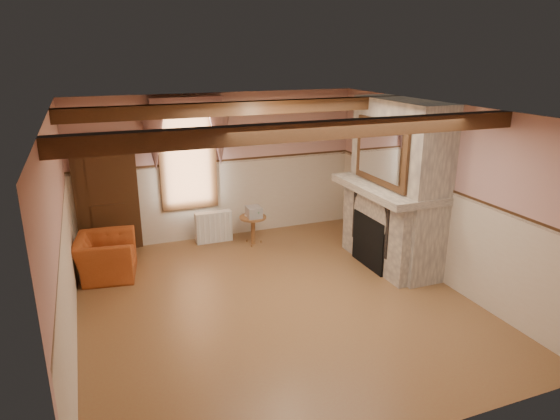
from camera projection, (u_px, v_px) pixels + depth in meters
name	position (u px, v px, depth m)	size (l,w,h in m)	color
floor	(275.00, 301.00, 7.37)	(5.50, 6.00, 0.01)	brown
ceiling	(274.00, 110.00, 6.51)	(5.50, 6.00, 0.01)	silver
wall_back	(219.00, 167.00, 9.60)	(5.50, 0.02, 2.80)	tan
wall_front	(399.00, 312.00, 4.28)	(5.50, 0.02, 2.80)	tan
wall_left	(61.00, 238.00, 5.98)	(0.02, 6.00, 2.80)	tan
wall_right	(437.00, 192.00, 7.90)	(0.02, 6.00, 2.80)	tan
wainscot	(275.00, 255.00, 7.14)	(5.50, 6.00, 1.50)	beige
chair_rail	(275.00, 205.00, 6.91)	(5.50, 6.00, 0.08)	black
firebox	(372.00, 241.00, 8.46)	(0.20, 0.95, 0.90)	black
armchair	(106.00, 256.00, 8.13)	(1.03, 0.90, 0.67)	#994219
side_table	(253.00, 230.00, 9.49)	(0.51, 0.51, 0.55)	brown
book_stack	(254.00, 212.00, 9.35)	(0.26, 0.32, 0.20)	#B7AD8C
radiator	(214.00, 227.00, 9.59)	(0.70, 0.18, 0.60)	silver
bowl	(387.00, 181.00, 8.28)	(0.37, 0.37, 0.09)	brown
mantel_clock	(366.00, 169.00, 8.87)	(0.14, 0.24, 0.20)	black
oil_lamp	(377.00, 172.00, 8.53)	(0.11, 0.11, 0.28)	#BD8635
candle_red	(409.00, 188.00, 7.73)	(0.06, 0.06, 0.16)	#AA2214
jar_yellow	(400.00, 186.00, 7.94)	(0.06, 0.06, 0.12)	gold
fireplace	(397.00, 185.00, 8.32)	(0.85, 2.00, 2.80)	gray
mantel	(388.00, 188.00, 8.27)	(1.05, 2.05, 0.12)	gray
overmantel_mirror	(381.00, 153.00, 8.02)	(0.06, 1.44, 1.04)	silver
door	(107.00, 196.00, 8.92)	(1.10, 0.10, 2.10)	black
window	(188.00, 157.00, 9.29)	(1.06, 0.08, 2.02)	white
window_drapes	(187.00, 125.00, 9.02)	(1.30, 0.14, 1.40)	gray
ceiling_beam_front	(313.00, 131.00, 5.48)	(5.50, 0.18, 0.20)	black
ceiling_beam_back	(246.00, 108.00, 7.61)	(5.50, 0.18, 0.20)	black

